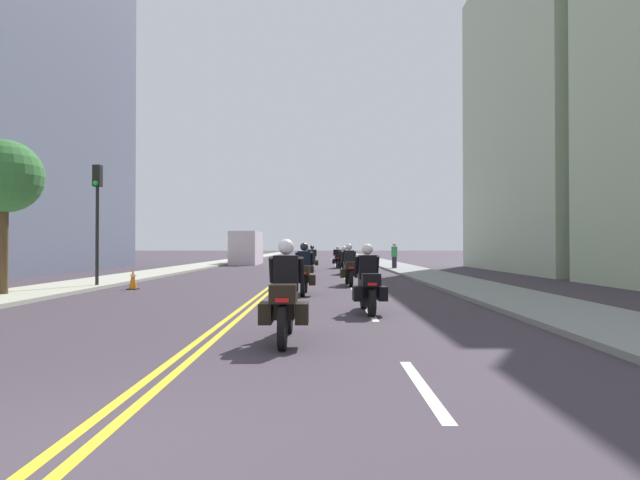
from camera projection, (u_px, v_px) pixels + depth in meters
ground_plane at (304, 261)px, 51.55m from camera, size 264.00×264.00×0.00m
sidewalk_left at (231, 261)px, 51.59m from camera, size 2.79×144.00×0.12m
sidewalk_right at (377, 261)px, 51.51m from camera, size 2.79×144.00×0.12m
centreline_yellow_inner at (303, 261)px, 51.55m from camera, size 0.12×132.00×0.01m
centreline_yellow_outer at (305, 261)px, 51.55m from camera, size 0.12×132.00×0.01m
lane_dashes_white at (340, 270)px, 32.54m from camera, size 0.14×56.40×0.01m
building_left_1 at (17, 100)px, 31.23m from camera, size 8.38×17.23×21.28m
building_right_1 at (552, 110)px, 31.53m from camera, size 6.90×15.60×20.20m
motorcycle_0 at (286, 300)px, 8.15m from camera, size 0.76×2.18×1.67m
motorcycle_1 at (368, 285)px, 11.70m from camera, size 0.78×2.08×1.62m
motorcycle_2 at (304, 274)px, 16.07m from camera, size 0.77×2.11×1.67m
motorcycle_3 at (349, 269)px, 19.91m from camera, size 0.78×2.16×1.66m
motorcycle_4 at (306, 265)px, 23.50m from camera, size 0.78×2.12×1.59m
motorcycle_5 at (344, 263)px, 27.91m from camera, size 0.76×2.24×1.56m
motorcycle_6 at (312, 260)px, 32.20m from camera, size 0.78×2.11×1.62m
motorcycle_7 at (337, 259)px, 35.55m from camera, size 0.77×2.30×1.59m
traffic_cone_0 at (133, 279)px, 18.16m from camera, size 0.35×0.35×0.78m
traffic_light_near at (97, 203)px, 18.68m from camera, size 0.28×0.38×4.57m
pedestrian_0 at (394, 256)px, 33.35m from camera, size 0.37×0.23×1.77m
street_tree_0 at (4, 177)px, 15.21m from camera, size 2.21×2.21×4.78m
parked_truck at (247, 249)px, 43.82m from camera, size 2.20×6.50×2.80m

